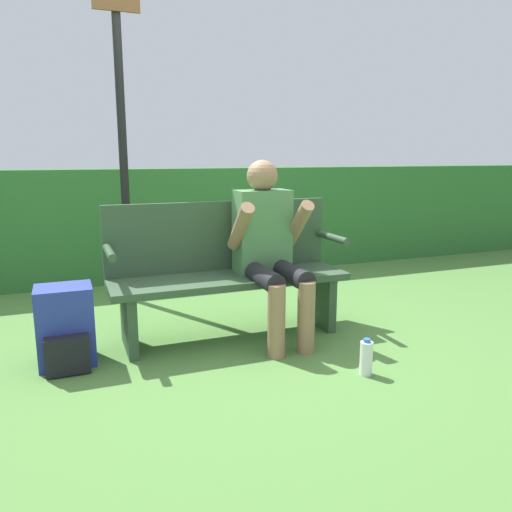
% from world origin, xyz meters
% --- Properties ---
extents(ground_plane, '(40.00, 40.00, 0.00)m').
position_xyz_m(ground_plane, '(0.00, 0.00, 0.00)').
color(ground_plane, '#4C7A38').
extents(hedge_back, '(12.00, 0.39, 1.10)m').
position_xyz_m(hedge_back, '(0.00, 1.92, 0.55)').
color(hedge_back, '#2D662D').
rests_on(hedge_back, ground).
extents(park_bench, '(1.61, 0.47, 0.92)m').
position_xyz_m(park_bench, '(0.00, 0.07, 0.45)').
color(park_bench, '#334C33').
rests_on(park_bench, ground).
extents(person_seated, '(0.51, 0.66, 1.20)m').
position_xyz_m(person_seated, '(0.25, -0.07, 0.65)').
color(person_seated, '#4C7F4C').
rests_on(person_seated, ground).
extents(backpack, '(0.32, 0.35, 0.48)m').
position_xyz_m(backpack, '(-1.06, -0.10, 0.23)').
color(backpack, '#283893').
rests_on(backpack, ground).
extents(water_bottle, '(0.07, 0.07, 0.22)m').
position_xyz_m(water_bottle, '(0.53, -0.87, 0.10)').
color(water_bottle, white).
rests_on(water_bottle, ground).
extents(signpost, '(0.36, 0.09, 2.65)m').
position_xyz_m(signpost, '(-0.53, 1.15, 1.50)').
color(signpost, black).
rests_on(signpost, ground).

